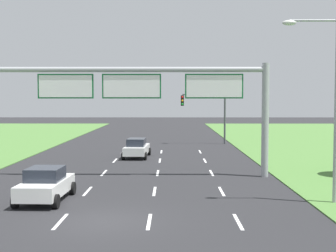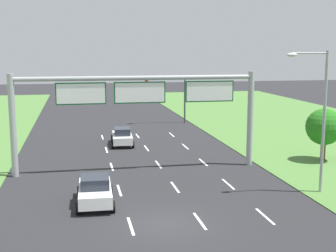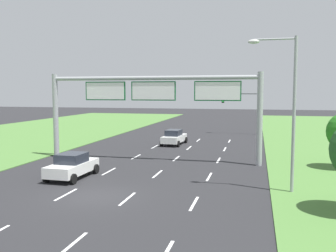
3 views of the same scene
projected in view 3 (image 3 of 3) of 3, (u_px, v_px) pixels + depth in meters
ground_plane at (96, 197)px, 19.80m from camera, size 200.00×200.00×0.00m
lane_dashes_inner_left at (90, 181)px, 23.11m from camera, size 0.14×44.40×0.01m
lane_dashes_inner_right at (144, 185)px, 22.30m from camera, size 0.14×44.40×0.01m
lane_dashes_slip at (203, 188)px, 21.49m from camera, size 0.14×44.40×0.01m
car_near_red at (72, 166)px, 24.04m from camera, size 2.16×4.19×1.60m
car_lead_silver at (174, 137)px, 39.02m from camera, size 2.17×4.37×1.58m
sign_gantry at (153, 99)px, 29.52m from camera, size 17.24×0.44×7.00m
traffic_light_mast at (243, 104)px, 48.27m from camera, size 4.76×0.49×5.60m
street_lamp at (287, 100)px, 20.17m from camera, size 2.61×0.32×8.50m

